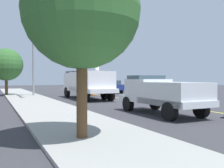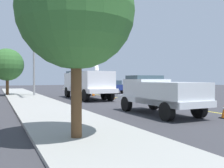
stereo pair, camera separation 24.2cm
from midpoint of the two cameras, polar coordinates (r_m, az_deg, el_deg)
ground at (r=22.19m, az=4.03°, el=-3.66°), size 120.00×120.00×0.00m
sidewalk_far_side at (r=19.45m, az=-17.50°, el=-4.21°), size 60.06×9.46×0.12m
lane_centre_stripe at (r=22.19m, az=4.03°, el=-3.65°), size 49.78×5.06×0.01m
utility_bucket_truck at (r=23.31m, az=-6.24°, el=0.55°), size 8.41×3.29×7.46m
service_pickup_truck at (r=13.10m, az=10.93°, el=-2.08°), size 5.78×2.64×2.06m
passing_minivan at (r=33.13m, az=-0.68°, el=-0.40°), size 4.96×2.36×1.69m
traffic_cone_mid_front at (r=17.33m, az=9.56°, el=-3.77°), size 0.40×0.40×0.76m
traffic_cone_mid_rear at (r=22.79m, az=-0.03°, el=-2.64°), size 0.40×0.40×0.72m
traffic_cone_trailing at (r=27.22m, az=-4.73°, el=-1.94°), size 0.40×0.40×0.81m
traffic_signal_mast at (r=26.36m, az=-17.52°, el=9.25°), size 6.18×0.87×8.11m
street_tree_left at (r=7.58m, az=-8.01°, el=16.50°), size 3.48×3.48×5.61m
street_tree_right at (r=29.69m, az=-23.58°, el=4.15°), size 3.59×3.59×5.27m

